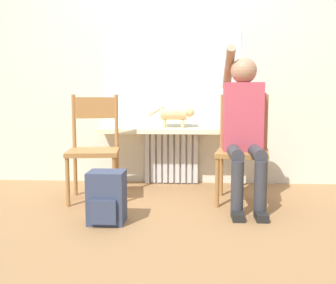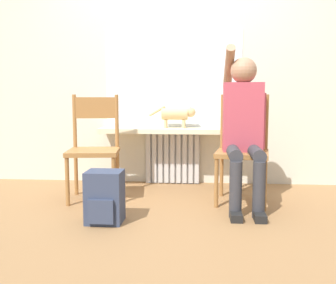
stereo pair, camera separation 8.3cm
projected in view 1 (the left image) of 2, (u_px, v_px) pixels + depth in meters
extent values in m
plane|color=olive|center=(164.00, 214.00, 3.18)|extent=(12.00, 12.00, 0.00)
cube|color=beige|center=(172.00, 59.00, 4.24)|extent=(7.00, 0.06, 2.70)
cube|color=silver|center=(172.00, 157.00, 4.30)|extent=(0.59, 0.05, 0.57)
cube|color=silver|center=(147.00, 158.00, 4.27)|extent=(0.05, 0.03, 0.54)
cube|color=silver|center=(153.00, 158.00, 4.27)|extent=(0.05, 0.03, 0.54)
cube|color=silver|center=(159.00, 158.00, 4.27)|extent=(0.05, 0.03, 0.54)
cube|color=silver|center=(165.00, 158.00, 4.26)|extent=(0.05, 0.03, 0.54)
cube|color=silver|center=(171.00, 158.00, 4.26)|extent=(0.05, 0.03, 0.54)
cube|color=silver|center=(177.00, 158.00, 4.25)|extent=(0.05, 0.03, 0.54)
cube|color=silver|center=(183.00, 158.00, 4.25)|extent=(0.05, 0.03, 0.54)
cube|color=silver|center=(189.00, 158.00, 4.24)|extent=(0.05, 0.03, 0.54)
cube|color=silver|center=(196.00, 158.00, 4.24)|extent=(0.05, 0.03, 0.54)
cube|color=beige|center=(171.00, 130.00, 4.13)|extent=(1.53, 0.34, 0.05)
cube|color=white|center=(172.00, 79.00, 4.23)|extent=(1.47, 0.01, 1.04)
cube|color=#9E6B38|center=(93.00, 152.00, 3.56)|extent=(0.51, 0.51, 0.04)
cylinder|color=#9E6B38|center=(68.00, 182.00, 3.38)|extent=(0.04, 0.04, 0.42)
cylinder|color=#9E6B38|center=(114.00, 182.00, 3.40)|extent=(0.04, 0.04, 0.42)
cylinder|color=#9E6B38|center=(75.00, 173.00, 3.77)|extent=(0.04, 0.04, 0.42)
cylinder|color=#9E6B38|center=(117.00, 173.00, 3.80)|extent=(0.04, 0.04, 0.42)
cylinder|color=#9E6B38|center=(74.00, 121.00, 3.72)|extent=(0.04, 0.04, 0.50)
cylinder|color=#9E6B38|center=(116.00, 121.00, 3.74)|extent=(0.04, 0.04, 0.50)
cube|color=#9E6B38|center=(95.00, 108.00, 3.72)|extent=(0.41, 0.08, 0.20)
cube|color=#9E6B38|center=(242.00, 153.00, 3.48)|extent=(0.52, 0.52, 0.04)
cylinder|color=#9E6B38|center=(217.00, 183.00, 3.36)|extent=(0.04, 0.04, 0.42)
cylinder|color=#9E6B38|center=(265.00, 185.00, 3.27)|extent=(0.04, 0.04, 0.42)
cylinder|color=#9E6B38|center=(221.00, 174.00, 3.74)|extent=(0.04, 0.04, 0.42)
cylinder|color=#9E6B38|center=(264.00, 176.00, 3.66)|extent=(0.04, 0.04, 0.42)
cylinder|color=#9E6B38|center=(222.00, 121.00, 3.69)|extent=(0.04, 0.04, 0.50)
cylinder|color=#9E6B38|center=(266.00, 122.00, 3.60)|extent=(0.04, 0.04, 0.50)
cube|color=#9E6B38|center=(244.00, 108.00, 3.63)|extent=(0.40, 0.09, 0.20)
cylinder|color=#333338|center=(235.00, 153.00, 3.28)|extent=(0.11, 0.46, 0.11)
cylinder|color=#333338|center=(256.00, 153.00, 3.27)|extent=(0.11, 0.46, 0.11)
cylinder|color=#333338|center=(237.00, 189.00, 3.08)|extent=(0.10, 0.10, 0.44)
cylinder|color=#333338|center=(260.00, 190.00, 3.07)|extent=(0.10, 0.10, 0.44)
cube|color=black|center=(238.00, 215.00, 3.04)|extent=(0.09, 0.20, 0.06)
cube|color=black|center=(261.00, 216.00, 3.03)|extent=(0.09, 0.20, 0.06)
cube|color=#B74251|center=(243.00, 117.00, 3.46)|extent=(0.34, 0.20, 0.60)
sphere|color=#A87A5B|center=(244.00, 71.00, 3.42)|extent=(0.23, 0.23, 0.23)
cylinder|color=#A87A5B|center=(229.00, 68.00, 3.56)|extent=(0.08, 0.50, 0.38)
cylinder|color=#B74251|center=(261.00, 121.00, 3.42)|extent=(0.08, 0.08, 0.48)
cylinder|color=#DBB77A|center=(174.00, 114.00, 4.12)|extent=(0.27, 0.12, 0.12)
sphere|color=#DBB77A|center=(190.00, 112.00, 4.10)|extent=(0.10, 0.10, 0.10)
cone|color=#DBB77A|center=(190.00, 108.00, 4.07)|extent=(0.04, 0.04, 0.04)
cone|color=#DBB77A|center=(190.00, 108.00, 4.12)|extent=(0.04, 0.04, 0.04)
cylinder|color=#DBB77A|center=(183.00, 124.00, 4.09)|extent=(0.03, 0.03, 0.09)
cylinder|color=#DBB77A|center=(183.00, 124.00, 4.15)|extent=(0.03, 0.03, 0.09)
cylinder|color=#DBB77A|center=(164.00, 124.00, 4.10)|extent=(0.03, 0.03, 0.09)
cylinder|color=#DBB77A|center=(165.00, 124.00, 4.17)|extent=(0.03, 0.03, 0.09)
cylinder|color=#DBB77A|center=(156.00, 111.00, 4.13)|extent=(0.18, 0.03, 0.12)
cube|color=#333D56|center=(107.00, 197.00, 2.94)|extent=(0.27, 0.23, 0.39)
cube|color=#333D56|center=(103.00, 212.00, 2.82)|extent=(0.19, 0.03, 0.18)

